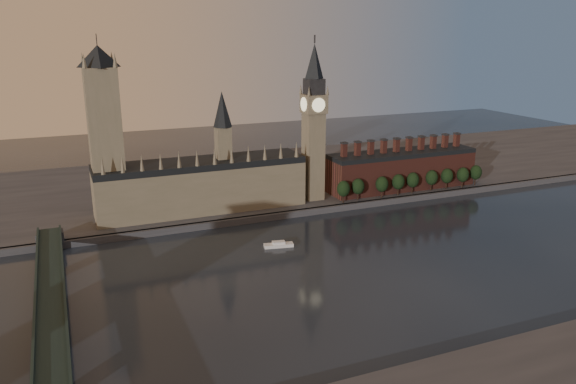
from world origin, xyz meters
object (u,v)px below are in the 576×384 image
(river_boat, at_px, (279,245))
(westminster_bridge, at_px, (51,314))
(victoria_tower, at_px, (105,129))
(big_ben, at_px, (314,121))

(river_boat, bearing_deg, westminster_bridge, -146.19)
(victoria_tower, relative_size, big_ben, 1.01)
(big_ben, xyz_separation_m, westminster_bridge, (-165.00, -112.70, -49.39))
(westminster_bridge, bearing_deg, big_ben, 34.33)
(westminster_bridge, xyz_separation_m, river_boat, (114.76, 48.71, -6.21))
(big_ben, bearing_deg, victoria_tower, 177.80)
(westminster_bridge, bearing_deg, victoria_tower, 73.44)
(river_boat, bearing_deg, big_ben, 62.68)
(big_ben, relative_size, river_boat, 6.45)
(big_ben, xyz_separation_m, river_boat, (-50.24, -63.99, -55.60))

